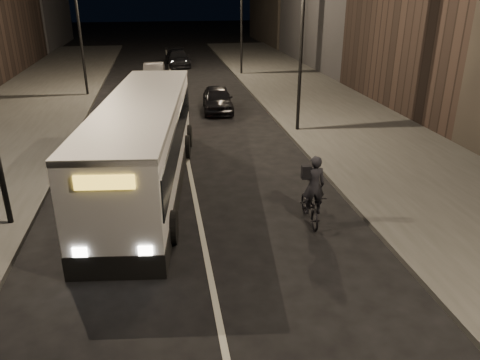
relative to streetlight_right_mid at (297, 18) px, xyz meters
name	(u,v)px	position (x,y,z in m)	size (l,w,h in m)	color
ground	(212,286)	(-5.33, -12.00, -5.36)	(180.00, 180.00, 0.00)	black
sidewalk_right	(338,118)	(3.17, 2.00, -5.28)	(7.00, 70.00, 0.16)	#333331
sidewalk_left	(5,133)	(-13.83, 2.00, -5.28)	(7.00, 70.00, 0.16)	#333331
streetlight_right_mid	(297,18)	(0.00, 0.00, 0.00)	(1.20, 0.44, 8.12)	black
streetlight_right_far	(238,4)	(0.00, 16.00, 0.00)	(1.20, 0.44, 8.12)	black
streetlight_left_far	(82,9)	(-10.66, 10.00, 0.00)	(1.20, 0.44, 8.12)	black
city_bus	(144,141)	(-6.93, -5.56, -3.64)	(3.86, 11.89, 3.15)	silver
cyclist_on_bicycle	(311,200)	(-1.99, -9.20, -4.63)	(0.77, 1.94, 2.20)	black
car_near	(218,99)	(-3.06, 4.86, -4.66)	(1.65, 4.10, 1.40)	black
car_mid	(154,71)	(-6.60, 15.11, -4.67)	(1.47, 4.21, 1.39)	#38383A
car_far	(178,58)	(-4.53, 21.70, -4.67)	(1.93, 4.75, 1.38)	black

